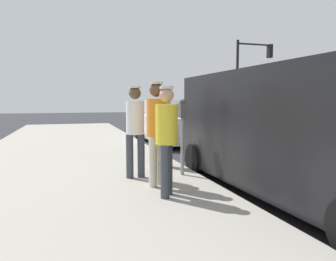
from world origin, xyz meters
The scene contains 10 objects.
ground_plane centered at (0.00, 0.00, 0.00)m, with size 80.00×80.00×0.00m, color #2D2D33.
sidewalk_slab centered at (3.50, 0.00, 0.07)m, with size 5.00×32.00×0.15m, color #9E998E.
parking_meter_near centered at (1.35, -0.63, 1.18)m, with size 0.14×0.18×1.52m.
pedestrian_in_gray centered at (1.49, -1.53, 1.19)m, with size 0.34×0.36×1.80m.
pedestrian_in_orange centered at (2.06, 0.00, 1.19)m, with size 0.34×0.34×1.80m.
pedestrian_in_white centered at (2.29, -0.67, 1.16)m, with size 0.36×0.34×1.76m.
pedestrian_in_yellow centered at (2.07, 0.65, 1.12)m, with size 0.34×0.34×1.70m.
parked_van centered at (-0.15, 0.83, 1.15)m, with size 2.23×5.25×2.15m.
parked_sedan_behind centered at (-0.24, -6.46, 0.75)m, with size 1.98×4.42×1.65m.
traffic_light_corner centered at (-6.98, -11.78, 3.52)m, with size 2.48×0.42×5.20m.
Camera 1 is at (3.49, 5.29, 1.63)m, focal length 34.07 mm.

